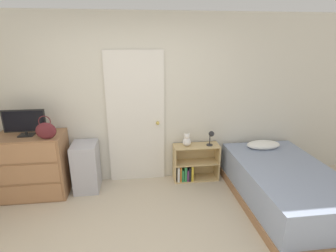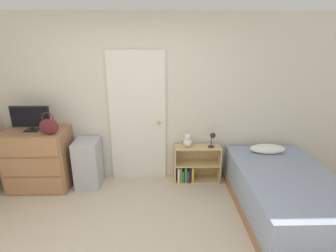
% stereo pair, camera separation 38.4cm
% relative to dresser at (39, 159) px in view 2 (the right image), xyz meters
% --- Properties ---
extents(wall_back, '(10.00, 0.06, 2.55)m').
position_rel_dresser_xyz_m(wall_back, '(1.45, 0.32, 0.82)').
color(wall_back, beige).
rests_on(wall_back, ground_plane).
extents(door_closed, '(0.86, 0.09, 2.03)m').
position_rel_dresser_xyz_m(door_closed, '(1.47, 0.27, 0.56)').
color(door_closed, silver).
rests_on(door_closed, ground_plane).
extents(dresser, '(0.90, 0.54, 0.92)m').
position_rel_dresser_xyz_m(dresser, '(0.00, 0.00, 0.00)').
color(dresser, '#996B47').
rests_on(dresser, ground_plane).
extents(tv, '(0.55, 0.16, 0.36)m').
position_rel_dresser_xyz_m(tv, '(-0.02, -0.01, 0.65)').
color(tv, black).
rests_on(tv, dresser).
extents(handbag, '(0.26, 0.09, 0.32)m').
position_rel_dresser_xyz_m(handbag, '(0.30, -0.18, 0.58)').
color(handbag, '#591E23').
rests_on(handbag, dresser).
extents(storage_bin, '(0.36, 0.43, 0.73)m').
position_rel_dresser_xyz_m(storage_bin, '(0.71, 0.05, -0.09)').
color(storage_bin, '#ADADB7').
rests_on(storage_bin, ground_plane).
extents(bookshelf, '(0.72, 0.27, 0.59)m').
position_rel_dresser_xyz_m(bookshelf, '(2.34, 0.14, -0.22)').
color(bookshelf, tan).
rests_on(bookshelf, ground_plane).
extents(teddy_bear, '(0.14, 0.14, 0.21)m').
position_rel_dresser_xyz_m(teddy_bear, '(2.24, 0.13, 0.22)').
color(teddy_bear, silver).
rests_on(teddy_bear, bookshelf).
extents(desk_lamp, '(0.11, 0.11, 0.24)m').
position_rel_dresser_xyz_m(desk_lamp, '(2.62, 0.10, 0.29)').
color(desk_lamp, '#262628').
rests_on(desk_lamp, bookshelf).
extents(bed, '(1.18, 1.95, 0.66)m').
position_rel_dresser_xyz_m(bed, '(3.44, -0.70, -0.18)').
color(bed, '#996B47').
rests_on(bed, ground_plane).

